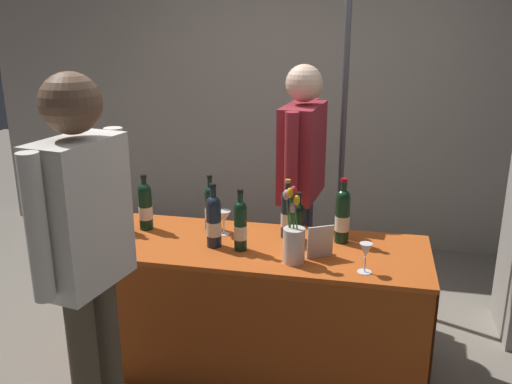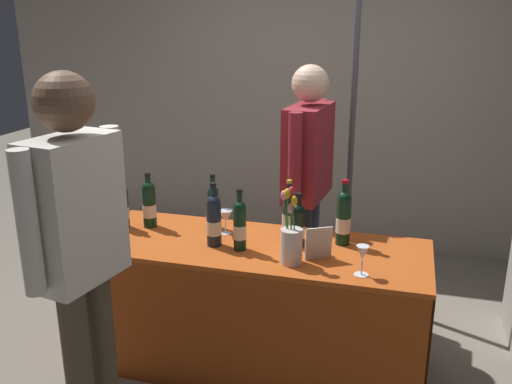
{
  "view_description": "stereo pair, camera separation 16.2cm",
  "coord_description": "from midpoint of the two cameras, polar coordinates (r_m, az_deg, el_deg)",
  "views": [
    {
      "loc": [
        0.59,
        -2.69,
        1.91
      ],
      "look_at": [
        0.0,
        0.0,
        1.04
      ],
      "focal_mm": 38.59,
      "sensor_mm": 36.0,
      "label": 1
    },
    {
      "loc": [
        0.74,
        -2.65,
        1.91
      ],
      "look_at": [
        0.0,
        0.0,
        1.04
      ],
      "focal_mm": 38.59,
      "sensor_mm": 36.0,
      "label": 2
    }
  ],
  "objects": [
    {
      "name": "flower_vase",
      "position": [
        2.74,
        5.36,
        -5.07
      ],
      "size": [
        0.12,
        0.11,
        0.39
      ],
      "color": "silver",
      "rests_on": "tasting_table"
    },
    {
      "name": "wine_glass_mid",
      "position": [
        3.1,
        -1.69,
        -2.59
      ],
      "size": [
        0.08,
        0.08,
        0.14
      ],
      "color": "silver",
      "rests_on": "tasting_table"
    },
    {
      "name": "display_bottle_0",
      "position": [
        2.93,
        -2.81,
        -2.89
      ],
      "size": [
        0.08,
        0.08,
        0.35
      ],
      "color": "#192333",
      "rests_on": "tasting_table"
    },
    {
      "name": "display_bottle_2",
      "position": [
        2.93,
        5.93,
        -3.36
      ],
      "size": [
        0.07,
        0.07,
        0.3
      ],
      "color": "black",
      "rests_on": "tasting_table"
    },
    {
      "name": "booth_signpost",
      "position": [
        3.74,
        11.31,
        9.55
      ],
      "size": [
        0.5,
        0.04,
        2.4
      ],
      "color": "#47474C",
      "rests_on": "ground_plane"
    },
    {
      "name": "back_partition",
      "position": [
        4.76,
        7.66,
        10.0
      ],
      "size": [
        5.78,
        0.12,
        2.61
      ],
      "primitive_type": "cube",
      "color": "#9E998E",
      "rests_on": "ground_plane"
    },
    {
      "name": "brochure_stand",
      "position": [
        2.81,
        8.17,
        -5.31
      ],
      "size": [
        0.13,
        0.08,
        0.17
      ],
      "primitive_type": "cube",
      "rotation": [
        0.06,
        0.0,
        0.51
      ],
      "color": "silver",
      "rests_on": "tasting_table"
    },
    {
      "name": "display_bottle_3",
      "position": [
        2.87,
        -0.08,
        -3.39
      ],
      "size": [
        0.07,
        0.07,
        0.34
      ],
      "color": "black",
      "rests_on": "tasting_table"
    },
    {
      "name": "display_bottle_4",
      "position": [
        3.18,
        -3.01,
        -1.46
      ],
      "size": [
        0.07,
        0.07,
        0.32
      ],
      "color": "black",
      "rests_on": "tasting_table"
    },
    {
      "name": "taster_foreground_right",
      "position": [
        2.37,
        -16.08,
        -4.77
      ],
      "size": [
        0.27,
        0.56,
        1.73
      ],
      "rotation": [
        0.0,
        0.0,
        1.4
      ],
      "color": "#4C4233",
      "rests_on": "ground_plane"
    },
    {
      "name": "wine_glass_near_vendor",
      "position": [
        2.67,
        12.71,
        -6.33
      ],
      "size": [
        0.07,
        0.07,
        0.15
      ],
      "color": "silver",
      "rests_on": "tasting_table"
    },
    {
      "name": "featured_wine_bottle",
      "position": [
        3.24,
        -9.62,
        -1.19
      ],
      "size": [
        0.08,
        0.08,
        0.33
      ],
      "color": "black",
      "rests_on": "tasting_table"
    },
    {
      "name": "vendor_presenter",
      "position": [
        3.49,
        6.72,
        2.27
      ],
      "size": [
        0.25,
        0.64,
        1.65
      ],
      "rotation": [
        0.0,
        0.0,
        -1.67
      ],
      "color": "#2D3347",
      "rests_on": "ground_plane"
    },
    {
      "name": "display_bottle_6",
      "position": [
        3.04,
        4.94,
        -2.23
      ],
      "size": [
        0.07,
        0.07,
        0.33
      ],
      "color": "#192333",
      "rests_on": "tasting_table"
    },
    {
      "name": "ground_plane",
      "position": [
        3.35,
        1.45,
        -17.34
      ],
      "size": [
        12.0,
        12.0,
        0.0
      ],
      "primitive_type": "plane",
      "color": "gray"
    },
    {
      "name": "display_bottle_5",
      "position": [
        3.26,
        -12.36,
        -1.44
      ],
      "size": [
        0.08,
        0.08,
        0.31
      ],
      "color": "#38230F",
      "rests_on": "tasting_table"
    },
    {
      "name": "display_bottle_1",
      "position": [
        2.99,
        10.61,
        -2.56
      ],
      "size": [
        0.08,
        0.08,
        0.36
      ],
      "color": "black",
      "rests_on": "tasting_table"
    },
    {
      "name": "tasting_table",
      "position": [
        3.08,
        1.53,
        -9.46
      ],
      "size": [
        1.84,
        0.67,
        0.74
      ],
      "color": "#B74C19",
      "rests_on": "ground_plane"
    }
  ]
}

